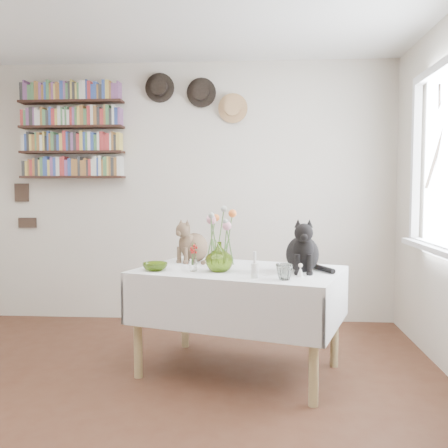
# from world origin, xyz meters

# --- Properties ---
(room) EXTENTS (4.08, 4.58, 2.58)m
(room) POSITION_xyz_m (0.00, 0.00, 1.25)
(room) COLOR brown
(room) RESTS_ON ground
(dining_table) EXTENTS (1.57, 1.26, 0.73)m
(dining_table) POSITION_xyz_m (0.57, 0.85, 0.55)
(dining_table) COLOR white
(dining_table) RESTS_ON room
(tabby_cat) EXTENTS (0.35, 0.36, 0.34)m
(tabby_cat) POSITION_xyz_m (0.21, 1.20, 0.90)
(tabby_cat) COLOR brown
(tabby_cat) RESTS_ON dining_table
(black_cat) EXTENTS (0.26, 0.32, 0.37)m
(black_cat) POSITION_xyz_m (0.99, 0.79, 0.91)
(black_cat) COLOR black
(black_cat) RESTS_ON dining_table
(flower_vase) EXTENTS (0.27, 0.27, 0.20)m
(flower_vase) POSITION_xyz_m (0.44, 0.75, 0.83)
(flower_vase) COLOR #96BC38
(flower_vase) RESTS_ON dining_table
(green_bowl) EXTENTS (0.24, 0.24, 0.05)m
(green_bowl) POSITION_xyz_m (-0.01, 0.75, 0.76)
(green_bowl) COLOR #96BC38
(green_bowl) RESTS_ON dining_table
(drinking_glass) EXTENTS (0.11, 0.11, 0.10)m
(drinking_glass) POSITION_xyz_m (0.86, 0.46, 0.78)
(drinking_glass) COLOR white
(drinking_glass) RESTS_ON dining_table
(candlestick) EXTENTS (0.05, 0.05, 0.17)m
(candlestick) POSITION_xyz_m (0.67, 0.51, 0.79)
(candlestick) COLOR white
(candlestick) RESTS_ON dining_table
(berry_jar) EXTENTS (0.05, 0.05, 0.21)m
(berry_jar) POSITION_xyz_m (0.26, 0.75, 0.82)
(berry_jar) COLOR white
(berry_jar) RESTS_ON dining_table
(porcelain_figurine) EXTENTS (0.05, 0.05, 0.09)m
(porcelain_figurine) POSITION_xyz_m (0.96, 0.57, 0.77)
(porcelain_figurine) COLOR white
(porcelain_figurine) RESTS_ON dining_table
(flower_bouquet) EXTENTS (0.17, 0.13, 0.39)m
(flower_bouquet) POSITION_xyz_m (0.44, 0.76, 1.07)
(flower_bouquet) COLOR #4C7233
(flower_bouquet) RESTS_ON flower_vase
(bookshelf_unit) EXTENTS (1.00, 0.16, 0.91)m
(bookshelf_unit) POSITION_xyz_m (-1.10, 2.16, 1.84)
(bookshelf_unit) COLOR #321C15
(bookshelf_unit) RESTS_ON room
(wall_hats) EXTENTS (0.98, 0.09, 0.48)m
(wall_hats) POSITION_xyz_m (0.12, 2.19, 2.17)
(wall_hats) COLOR black
(wall_hats) RESTS_ON room
(wall_art_plaques) EXTENTS (0.21, 0.02, 0.44)m
(wall_art_plaques) POSITION_xyz_m (-1.63, 2.23, 1.12)
(wall_art_plaques) COLOR #38281E
(wall_art_plaques) RESTS_ON room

